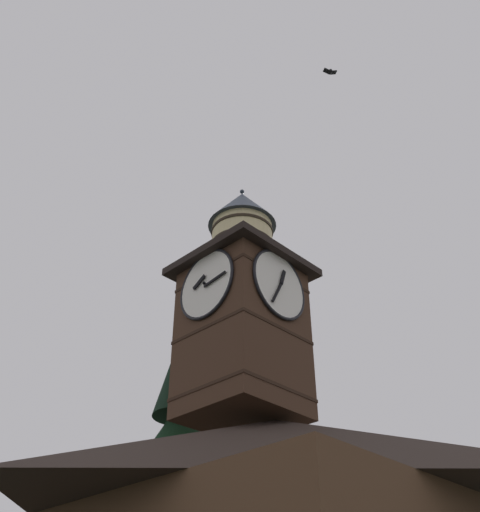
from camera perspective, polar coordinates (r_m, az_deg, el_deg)
name	(u,v)px	position (r m, az deg, el deg)	size (l,w,h in m)	color
clock_tower	(242,307)	(19.30, 0.22, -4.84)	(3.76, 3.76, 8.62)	#422B1E
moon	(7,474)	(59.63, -21.12, -18.65)	(2.01, 2.01, 2.01)	silver
flying_bird_high	(330,72)	(24.63, 8.49, 16.81)	(0.55, 0.43, 0.14)	black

